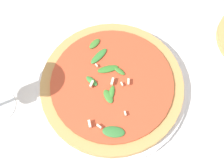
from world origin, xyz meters
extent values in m
plane|color=silver|center=(0.00, 0.00, 0.00)|extent=(6.00, 6.00, 0.00)
cylinder|color=white|center=(-0.04, 0.02, 0.01)|extent=(0.32, 0.32, 0.01)
cylinder|color=tan|center=(-0.04, 0.02, 0.02)|extent=(0.30, 0.30, 0.02)
cylinder|color=#C64728|center=(-0.04, 0.02, 0.03)|extent=(0.25, 0.25, 0.01)
ellipsoid|color=#3C812F|center=(-0.02, 0.01, 0.04)|extent=(0.03, 0.03, 0.01)
ellipsoid|color=#35792A|center=(-0.07, 0.03, 0.04)|extent=(0.03, 0.05, 0.01)
ellipsoid|color=#367C32|center=(-0.11, 0.03, 0.04)|extent=(0.03, 0.05, 0.01)
ellipsoid|color=#3E7A2B|center=(-0.14, 0.04, 0.04)|extent=(0.02, 0.03, 0.01)
ellipsoid|color=#367E31|center=(-0.06, -0.01, 0.04)|extent=(0.03, 0.02, 0.01)
ellipsoid|color=#3B7B2C|center=(-0.02, 0.00, 0.04)|extent=(0.03, 0.02, 0.01)
ellipsoid|color=#397429|center=(-0.05, 0.05, 0.04)|extent=(0.03, 0.02, 0.01)
ellipsoid|color=#327332|center=(0.05, -0.03, 0.04)|extent=(0.04, 0.05, 0.01)
cube|color=beige|center=(-0.06, -0.01, 0.04)|extent=(0.01, 0.01, 0.01)
cube|color=beige|center=(0.01, -0.06, 0.04)|extent=(0.01, 0.01, 0.01)
cube|color=beige|center=(0.03, -0.05, 0.04)|extent=(0.01, 0.01, 0.01)
cube|color=beige|center=(-0.02, 0.04, 0.04)|extent=(0.01, 0.00, 0.00)
cube|color=beige|center=(-0.02, 0.05, 0.04)|extent=(0.01, 0.01, 0.01)
cube|color=beige|center=(-0.09, 0.02, 0.04)|extent=(0.01, 0.00, 0.00)
cube|color=beige|center=(-0.04, 0.02, 0.04)|extent=(0.01, 0.01, 0.01)
cube|color=beige|center=(0.03, 0.01, 0.04)|extent=(0.01, 0.01, 0.00)
camera|label=1|loc=(0.17, -0.12, 0.62)|focal=50.00mm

